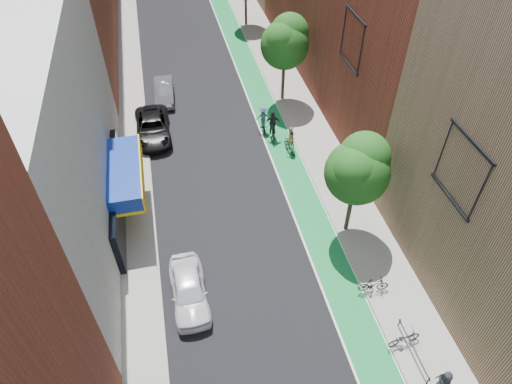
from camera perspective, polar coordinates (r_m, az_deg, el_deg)
bike_lane at (r=38.10m, az=0.11°, el=12.74°), size 2.00×68.00×0.01m
sidewalk_left at (r=37.48m, az=-15.25°, el=10.67°), size 2.00×68.00×0.15m
sidewalk_right at (r=38.62m, az=3.83°, el=13.22°), size 3.00×68.00×0.15m
building_left_white at (r=25.32m, az=-28.27°, el=5.30°), size 8.00×20.00×12.00m
tree_near at (r=23.57m, az=12.70°, el=2.92°), size 3.40×3.36×6.42m
tree_mid at (r=34.46m, az=3.70°, el=18.33°), size 3.55×3.53×6.74m
parked_car_white at (r=23.12m, az=-8.38°, el=-12.02°), size 1.81×4.33×1.46m
parked_car_black at (r=33.28m, az=-12.79°, el=7.88°), size 2.41×5.16×1.43m
parked_car_silver at (r=37.23m, az=-11.43°, el=12.23°), size 1.63×4.15×1.34m
cyclist_lane_near at (r=31.04m, az=4.22°, el=6.34°), size 0.89×1.58×1.96m
cyclist_lane_mid at (r=32.25m, az=2.13°, el=7.94°), size 1.12×2.01×2.15m
cyclist_lane_far at (r=32.95m, az=0.90°, el=8.91°), size 1.05×1.82×1.92m
parked_bike_mid at (r=23.92m, az=14.48°, el=-11.17°), size 1.60×0.65×0.93m
parked_bike_far at (r=22.75m, az=18.05°, el=-16.99°), size 1.65×0.70×0.84m
pedestrian at (r=21.90m, az=22.43°, el=-21.17°), size 0.55×0.79×1.54m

